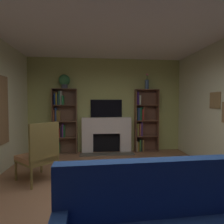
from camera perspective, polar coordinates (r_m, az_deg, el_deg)
ground_plane at (r=3.15m, az=2.42°, el=-25.68°), size 7.27×7.27×0.00m
wall_back_accent at (r=5.81m, az=-1.80°, el=2.05°), size 4.80×0.06×2.86m
ceiling at (r=3.10m, az=2.54°, el=29.48°), size 4.80×6.17×0.06m
fireplace at (r=5.73m, az=-1.68°, el=-6.61°), size 1.58×0.56×1.06m
tv at (r=5.75m, az=-1.76°, el=1.09°), size 0.96×0.06×0.54m
bookshelf_left at (r=5.77m, az=-14.99°, el=-2.67°), size 0.71×0.28×1.92m
bookshelf_right at (r=5.90m, az=9.50°, el=-3.01°), size 0.71×0.28×1.92m
potted_plant at (r=5.72m, az=-14.34°, el=9.22°), size 0.32×0.32×0.41m
vase_with_flowers at (r=5.88m, az=10.59°, el=8.48°), size 0.12×0.12×0.49m
armchair at (r=3.89m, az=-21.30°, el=-11.75°), size 0.86×0.86×1.14m
coffee_table at (r=2.68m, az=10.05°, el=-22.75°), size 0.93×0.52×0.39m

